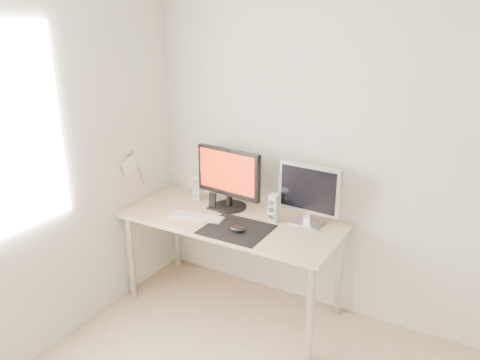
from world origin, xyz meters
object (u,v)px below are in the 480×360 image
at_px(main_monitor, 228,176).
at_px(speaker_left, 198,187).
at_px(mouse, 237,229).
at_px(keyboard, 196,216).
at_px(desk, 232,228).
at_px(second_monitor, 309,192).
at_px(phone_dock, 213,204).
at_px(speaker_right, 274,208).

bearing_deg(main_monitor, speaker_left, 172.75).
height_order(mouse, keyboard, mouse).
distance_m(desk, main_monitor, 0.39).
distance_m(mouse, speaker_left, 0.69).
height_order(mouse, second_monitor, second_monitor).
height_order(speaker_left, keyboard, speaker_left).
bearing_deg(phone_dock, second_monitor, 8.07).
relative_size(main_monitor, speaker_right, 2.77).
bearing_deg(main_monitor, phone_dock, -140.81).
height_order(mouse, phone_dock, phone_dock).
xyz_separation_m(speaker_right, phone_dock, (-0.50, -0.03, -0.06)).
height_order(second_monitor, keyboard, second_monitor).
relative_size(mouse, phone_dock, 0.92).
xyz_separation_m(desk, keyboard, (-0.23, -0.12, 0.09)).
distance_m(desk, second_monitor, 0.63).
relative_size(speaker_left, speaker_right, 1.00).
bearing_deg(keyboard, phone_dock, 83.94).
bearing_deg(main_monitor, keyboard, -113.17).
bearing_deg(desk, mouse, -50.76).
xyz_separation_m(main_monitor, speaker_right, (0.40, -0.04, -0.15)).
distance_m(main_monitor, phone_dock, 0.25).
distance_m(main_monitor, speaker_left, 0.35).
xyz_separation_m(desk, second_monitor, (0.51, 0.18, 0.32)).
distance_m(keyboard, phone_dock, 0.20).
bearing_deg(keyboard, speaker_right, 23.74).
relative_size(speaker_left, keyboard, 0.46).
bearing_deg(second_monitor, speaker_left, 179.14).
height_order(mouse, main_monitor, main_monitor).
relative_size(mouse, main_monitor, 0.22).
xyz_separation_m(second_monitor, speaker_left, (-0.94, 0.01, -0.14)).
distance_m(second_monitor, speaker_right, 0.28).
relative_size(keyboard, phone_dock, 3.32).
relative_size(mouse, keyboard, 0.28).
bearing_deg(speaker_right, mouse, -115.46).
relative_size(second_monitor, keyboard, 1.04).
relative_size(second_monitor, speaker_right, 2.27).
height_order(mouse, speaker_right, speaker_right).
bearing_deg(desk, second_monitor, 19.32).
xyz_separation_m(desk, phone_dock, (-0.21, 0.08, 0.12)).
height_order(desk, main_monitor, main_monitor).
height_order(speaker_right, keyboard, speaker_right).
height_order(desk, keyboard, keyboard).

